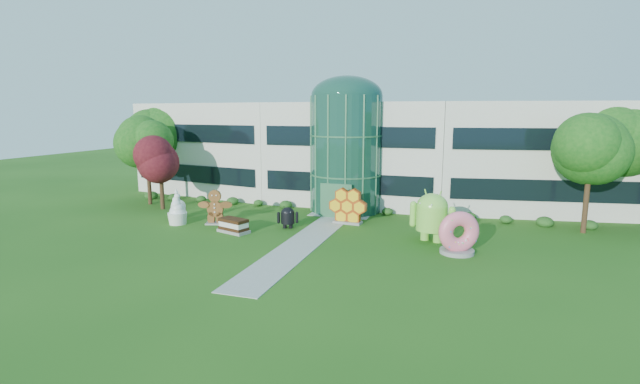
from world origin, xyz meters
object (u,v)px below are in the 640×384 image
(android_black, at_px, (288,216))
(gingerbread, at_px, (215,207))
(android_green, at_px, (432,213))
(donut, at_px, (458,232))

(android_black, xyz_separation_m, gingerbread, (-5.76, -0.49, 0.41))
(android_green, distance_m, gingerbread, 16.12)
(android_green, distance_m, donut, 2.92)
(android_green, xyz_separation_m, gingerbread, (-16.11, -0.27, -0.56))
(android_green, height_order, donut, android_green)
(android_black, height_order, donut, donut)
(android_black, xyz_separation_m, donut, (12.09, -2.49, 0.41))
(gingerbread, bearing_deg, android_green, -14.96)
(android_green, xyz_separation_m, android_black, (-10.35, 0.22, -0.97))
(donut, bearing_deg, android_green, 101.74)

